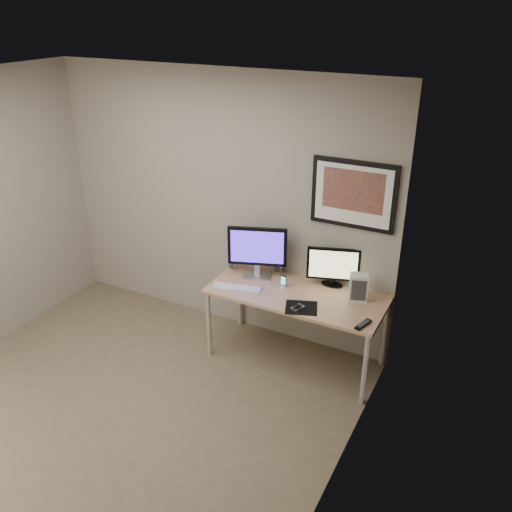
# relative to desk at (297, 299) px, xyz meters

# --- Properties ---
(floor) EXTENTS (3.60, 3.60, 0.00)m
(floor) POSITION_rel_desk_xyz_m (-1.00, -1.35, -0.66)
(floor) COLOR brown
(floor) RESTS_ON ground
(room) EXTENTS (3.60, 3.60, 3.60)m
(room) POSITION_rel_desk_xyz_m (-1.00, -0.90, 0.98)
(room) COLOR white
(room) RESTS_ON ground
(desk) EXTENTS (1.60, 0.70, 0.73)m
(desk) POSITION_rel_desk_xyz_m (0.00, 0.00, 0.00)
(desk) COLOR #987849
(desk) RESTS_ON floor
(framed_art) EXTENTS (0.75, 0.04, 0.60)m
(framed_art) POSITION_rel_desk_xyz_m (0.35, 0.33, 0.96)
(framed_art) COLOR black
(framed_art) RESTS_ON room
(monitor_large) EXTENTS (0.53, 0.25, 0.51)m
(monitor_large) POSITION_rel_desk_xyz_m (-0.47, 0.12, 0.35)
(monitor_large) COLOR #BBBBC0
(monitor_large) RESTS_ON desk
(monitor_tv) EXTENTS (0.47, 0.17, 0.38)m
(monitor_tv) POSITION_rel_desk_xyz_m (0.23, 0.28, 0.27)
(monitor_tv) COLOR black
(monitor_tv) RESTS_ON desk
(speaker_left) EXTENTS (0.08, 0.08, 0.19)m
(speaker_left) POSITION_rel_desk_xyz_m (-0.75, 0.17, 0.16)
(speaker_left) COLOR #BBBBC0
(speaker_left) RESTS_ON desk
(speaker_right) EXTENTS (0.08, 0.08, 0.19)m
(speaker_right) POSITION_rel_desk_xyz_m (-0.32, 0.30, 0.16)
(speaker_right) COLOR #BBBBC0
(speaker_right) RESTS_ON desk
(phone_dock) EXTENTS (0.06, 0.06, 0.12)m
(phone_dock) POSITION_rel_desk_xyz_m (-0.16, 0.05, 0.12)
(phone_dock) COLOR black
(phone_dock) RESTS_ON desk
(keyboard) EXTENTS (0.47, 0.22, 0.02)m
(keyboard) POSITION_rel_desk_xyz_m (-0.53, -0.17, 0.07)
(keyboard) COLOR silver
(keyboard) RESTS_ON desk
(mousepad) EXTENTS (0.34, 0.32, 0.00)m
(mousepad) POSITION_rel_desk_xyz_m (0.14, -0.22, 0.07)
(mousepad) COLOR black
(mousepad) RESTS_ON desk
(mouse) EXTENTS (0.10, 0.12, 0.04)m
(mouse) POSITION_rel_desk_xyz_m (0.12, -0.26, 0.09)
(mouse) COLOR black
(mouse) RESTS_ON mousepad
(remote) EXTENTS (0.10, 0.19, 0.02)m
(remote) POSITION_rel_desk_xyz_m (0.69, -0.25, 0.08)
(remote) COLOR black
(remote) RESTS_ON desk
(fan_unit) EXTENTS (0.19, 0.16, 0.25)m
(fan_unit) POSITION_rel_desk_xyz_m (0.52, 0.14, 0.19)
(fan_unit) COLOR silver
(fan_unit) RESTS_ON desk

